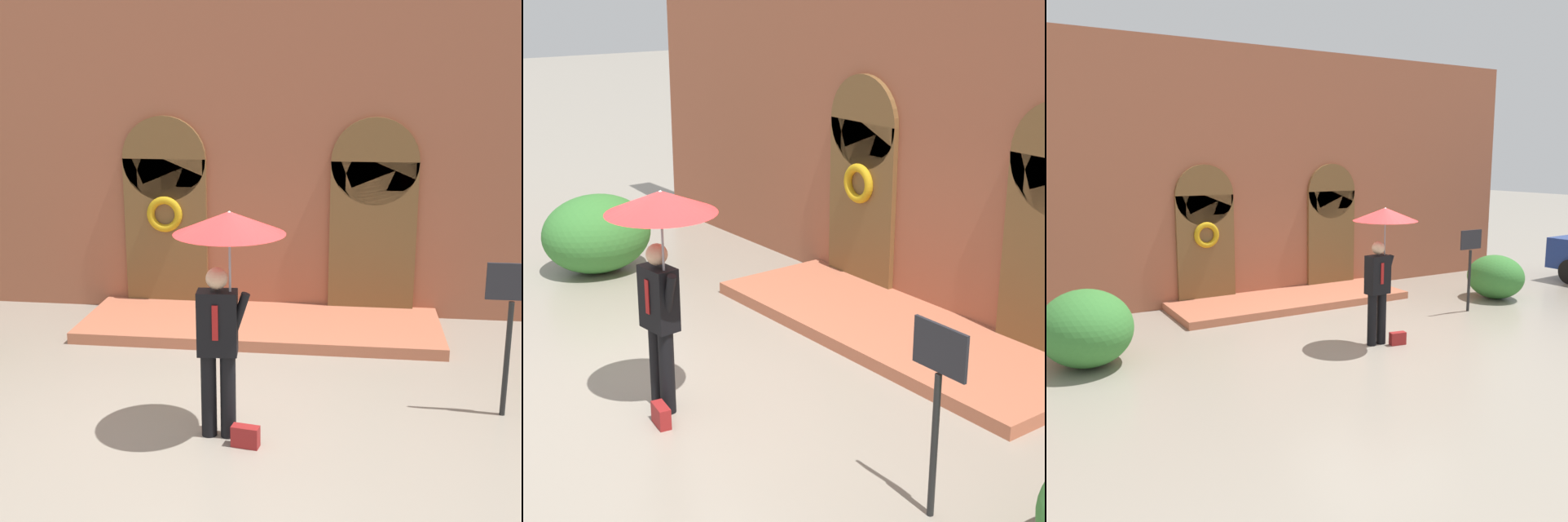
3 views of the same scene
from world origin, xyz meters
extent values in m
plane|color=gray|center=(0.00, 0.00, 0.00)|extent=(80.00, 80.00, 0.00)
cube|color=#9E563D|center=(0.00, 4.20, 2.80)|extent=(14.00, 0.50, 5.60)
cube|color=brown|center=(-1.60, 3.91, 1.20)|extent=(1.30, 0.08, 2.40)
cylinder|color=brown|center=(-1.60, 3.91, 2.40)|extent=(1.30, 0.08, 1.30)
torus|color=#C69314|center=(-1.60, 3.84, 1.55)|extent=(0.56, 0.12, 0.56)
cube|color=#B56346|center=(0.00, 3.05, 0.08)|extent=(5.20, 1.80, 0.16)
cylinder|color=black|center=(-0.12, -0.20, 0.45)|extent=(0.16, 0.16, 0.90)
cylinder|color=black|center=(0.08, -0.20, 0.45)|extent=(0.16, 0.16, 0.90)
cube|color=black|center=(-0.02, -0.20, 1.23)|extent=(0.42, 0.27, 0.66)
cube|color=#A51919|center=(-0.02, -0.33, 1.27)|extent=(0.06, 0.02, 0.36)
sphere|color=tan|center=(-0.02, -0.20, 1.69)|extent=(0.22, 0.22, 0.22)
cylinder|color=black|center=(0.20, -0.20, 1.33)|extent=(0.22, 0.09, 0.46)
cylinder|color=gray|center=(0.11, -0.20, 1.65)|extent=(0.02, 0.02, 0.98)
cone|color=red|center=(0.11, -0.20, 2.25)|extent=(1.10, 1.10, 0.22)
cone|color=white|center=(0.11, -0.20, 2.27)|extent=(0.61, 0.60, 0.20)
cube|color=maroon|center=(0.28, -0.40, 0.11)|extent=(0.30, 0.16, 0.22)
cylinder|color=black|center=(2.99, 0.66, 0.65)|extent=(0.06, 0.06, 1.30)
cube|color=#232328|center=(2.99, 0.66, 1.52)|extent=(0.56, 0.03, 0.40)
ellipsoid|color=#387A33|center=(-4.54, 1.20, 0.59)|extent=(1.42, 1.67, 1.19)
camera|label=1|loc=(1.26, -6.95, 3.60)|focal=50.00mm
camera|label=2|loc=(7.29, -4.09, 4.31)|focal=60.00mm
camera|label=3|loc=(-5.84, -8.01, 3.17)|focal=40.00mm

